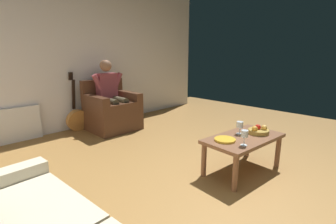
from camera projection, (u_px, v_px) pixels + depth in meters
name	position (u px, v px, depth m)	size (l,w,h in m)	color
ground_plane	(234.00, 180.00, 2.80)	(7.57, 7.57, 0.00)	olive
wall_back	(88.00, 55.00, 4.66)	(5.78, 0.06, 2.71)	white
armchair	(112.00, 111.00, 4.58)	(0.84, 0.78, 0.91)	#50301E
person_seated	(111.00, 92.00, 4.49)	(0.62, 0.61, 1.27)	brown
coffee_table	(243.00, 142.00, 2.93)	(1.04, 0.61, 0.44)	brown
guitar	(77.00, 118.00, 4.50)	(0.40, 0.23, 1.06)	#B67939
radiator	(19.00, 125.00, 3.95)	(0.66, 0.06, 0.56)	white
wine_glass_near	(240.00, 125.00, 2.99)	(0.08, 0.08, 0.15)	silver
wine_glass_far	(245.00, 135.00, 2.61)	(0.07, 0.07, 0.17)	silver
fruit_bowl	(259.00, 131.00, 3.02)	(0.25, 0.25, 0.11)	olive
decorative_dish	(225.00, 140.00, 2.78)	(0.24, 0.24, 0.02)	gold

